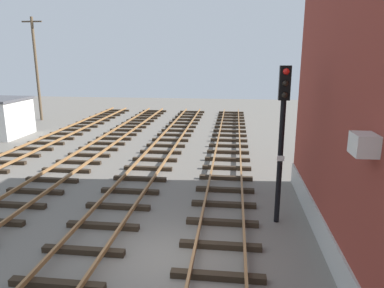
# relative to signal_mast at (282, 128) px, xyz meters

# --- Properties ---
(ground_plane) EXTENTS (80.00, 80.00, 0.00)m
(ground_plane) POSITION_rel_signal_mast_xyz_m (-3.36, -2.82, -3.38)
(ground_plane) COLOR slate
(track_near_building) EXTENTS (2.50, 56.12, 0.32)m
(track_near_building) POSITION_rel_signal_mast_xyz_m (-1.89, -2.82, -3.26)
(track_near_building) COLOR #2D2319
(track_near_building) RESTS_ON ground
(track_centre) EXTENTS (2.50, 56.12, 0.32)m
(track_centre) POSITION_rel_signal_mast_xyz_m (-5.90, -2.82, -3.25)
(track_centre) COLOR #2D2319
(track_centre) RESTS_ON ground
(signal_mast) EXTENTS (0.36, 0.40, 5.39)m
(signal_mast) POSITION_rel_signal_mast_xyz_m (0.00, 0.00, 0.00)
(signal_mast) COLOR black
(signal_mast) RESTS_ON ground
(control_hut) EXTENTS (3.00, 3.80, 2.76)m
(control_hut) POSITION_rel_signal_mast_xyz_m (-18.18, 11.76, -2.00)
(control_hut) COLOR silver
(control_hut) RESTS_ON ground
(utility_pole_far) EXTENTS (1.80, 0.24, 8.97)m
(utility_pole_far) POSITION_rel_signal_mast_xyz_m (-19.08, 18.48, 1.30)
(utility_pole_far) COLOR brown
(utility_pole_far) RESTS_ON ground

